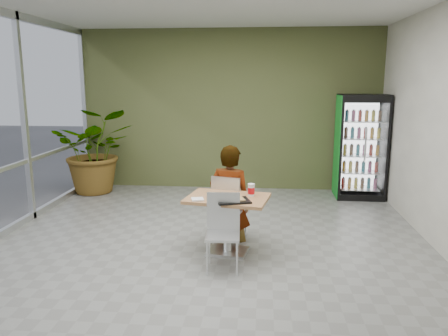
{
  "coord_description": "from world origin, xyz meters",
  "views": [
    {
      "loc": [
        0.71,
        -5.3,
        2.21
      ],
      "look_at": [
        0.17,
        0.62,
        1.0
      ],
      "focal_mm": 35.0,
      "sensor_mm": 36.0,
      "label": 1
    }
  ],
  "objects": [
    {
      "name": "room_envelope",
      "position": [
        0.0,
        0.0,
        1.6
      ],
      "size": [
        6.0,
        7.0,
        3.2
      ],
      "primitive_type": null,
      "color": "silver",
      "rests_on": "ground"
    },
    {
      "name": "seated_woman",
      "position": [
        0.26,
        0.53,
        0.52
      ],
      "size": [
        0.69,
        0.53,
        1.64
      ],
      "primitive_type": "imported",
      "rotation": [
        0.0,
        0.0,
        2.88
      ],
      "color": "black",
      "rests_on": "ground"
    },
    {
      "name": "cafeteria_tray",
      "position": [
        0.35,
        -0.2,
        0.76
      ],
      "size": [
        0.47,
        0.4,
        0.02
      ],
      "primitive_type": "cube",
      "rotation": [
        0.0,
        0.0,
        0.31
      ],
      "color": "black",
      "rests_on": "dining_table"
    },
    {
      "name": "potted_plant",
      "position": [
        -2.58,
        2.92,
        0.84
      ],
      "size": [
        1.79,
        1.64,
        1.67
      ],
      "primitive_type": "imported",
      "rotation": [
        0.0,
        0.0,
        0.25
      ],
      "color": "#336126",
      "rests_on": "ground"
    },
    {
      "name": "beverage_fridge",
      "position": [
        2.52,
        2.99,
        0.97
      ],
      "size": [
        0.9,
        0.69,
        1.94
      ],
      "rotation": [
        0.0,
        0.0,
        -0.01
      ],
      "color": "black",
      "rests_on": "ground"
    },
    {
      "name": "pizza_plate",
      "position": [
        0.23,
        0.03,
        0.77
      ],
      "size": [
        0.34,
        0.31,
        0.03
      ],
      "color": "white",
      "rests_on": "dining_table"
    },
    {
      "name": "ground",
      "position": [
        0.0,
        0.0,
        0.0
      ],
      "size": [
        7.0,
        7.0,
        0.0
      ],
      "primitive_type": "plane",
      "color": "gray",
      "rests_on": "ground"
    },
    {
      "name": "soda_cup",
      "position": [
        0.56,
        0.09,
        0.83
      ],
      "size": [
        0.09,
        0.09,
        0.16
      ],
      "color": "white",
      "rests_on": "dining_table"
    },
    {
      "name": "napkin_stack",
      "position": [
        -0.09,
        -0.16,
        0.76
      ],
      "size": [
        0.18,
        0.18,
        0.02
      ],
      "primitive_type": "cube",
      "rotation": [
        0.0,
        0.0,
        0.26
      ],
      "color": "white",
      "rests_on": "dining_table"
    },
    {
      "name": "dining_table",
      "position": [
        0.27,
        0.02,
        0.54
      ],
      "size": [
        1.11,
        0.87,
        0.75
      ],
      "rotation": [
        0.0,
        0.0,
        -0.18
      ],
      "color": "#B57C4D",
      "rests_on": "ground"
    },
    {
      "name": "chair_far",
      "position": [
        0.23,
        0.48,
        0.54
      ],
      "size": [
        0.5,
        0.5,
        0.92
      ],
      "rotation": [
        0.0,
        0.0,
        2.88
      ],
      "color": "silver",
      "rests_on": "ground"
    },
    {
      "name": "chair_near",
      "position": [
        0.25,
        -0.41,
        0.52
      ],
      "size": [
        0.41,
        0.42,
        0.89
      ],
      "rotation": [
        0.0,
        0.0,
        0.05
      ],
      "color": "silver",
      "rests_on": "ground"
    }
  ]
}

